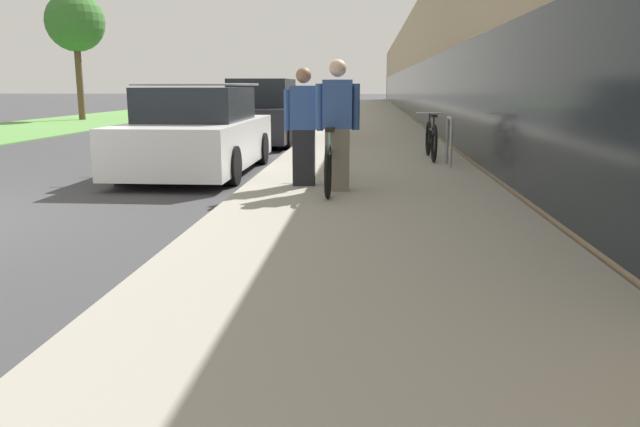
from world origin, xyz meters
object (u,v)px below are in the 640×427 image
vintage_roadster_curbside (263,115)px  street_tree_far (75,23)px  cruiser_bike_nearest (431,139)px  person_bystander (304,127)px  person_rider (337,126)px  tandem_bicycle (332,160)px  bike_rack_hoop (449,136)px  parked_sedan_curbside (198,134)px

vintage_roadster_curbside → street_tree_far: size_ratio=0.83×
street_tree_far → cruiser_bike_nearest: bearing=-46.8°
person_bystander → vintage_roadster_curbside: size_ratio=0.37×
person_rider → vintage_roadster_curbside: size_ratio=0.39×
person_bystander → street_tree_far: size_ratio=0.30×
tandem_bicycle → person_bystander: size_ratio=1.64×
person_rider → tandem_bicycle: bearing=103.7°
person_rider → vintage_roadster_curbside: bearing=106.4°
bike_rack_hoop → tandem_bicycle: bearing=-127.5°
person_bystander → cruiser_bike_nearest: bearing=58.4°
person_rider → vintage_roadster_curbside: 8.17m
vintage_roadster_curbside → person_rider: bearing=-73.6°
person_rider → bike_rack_hoop: 3.37m
tandem_bicycle → street_tree_far: street_tree_far is taller
tandem_bicycle → person_bystander: (-0.40, 0.07, 0.45)m
person_bystander → street_tree_far: street_tree_far is taller
parked_sedan_curbside → street_tree_far: 18.99m
person_rider → person_bystander: bearing=139.9°
person_rider → bike_rack_hoop: bearing=57.2°
cruiser_bike_nearest → vintage_roadster_curbside: 5.61m
person_bystander → street_tree_far: (-11.54, 17.93, 3.17)m
parked_sedan_curbside → vintage_roadster_curbside: (0.19, 5.56, 0.07)m
person_bystander → cruiser_bike_nearest: person_bystander is taller
person_bystander → vintage_roadster_curbside: 7.64m
cruiser_bike_nearest → parked_sedan_curbside: 4.38m
vintage_roadster_curbside → tandem_bicycle: bearing=-73.5°
tandem_bicycle → bike_rack_hoop: bearing=52.5°
tandem_bicycle → parked_sedan_curbside: (-2.41, 1.93, 0.19)m
parked_sedan_curbside → tandem_bicycle: bearing=-38.8°
cruiser_bike_nearest → vintage_roadster_curbside: vintage_roadster_curbside is taller
tandem_bicycle → parked_sedan_curbside: size_ratio=0.60×
cruiser_bike_nearest → tandem_bicycle: bearing=-115.9°
cruiser_bike_nearest → street_tree_far: street_tree_far is taller
cruiser_bike_nearest → vintage_roadster_curbside: (-3.91, 4.01, 0.26)m
person_rider → parked_sedan_curbside: person_rider is taller
vintage_roadster_curbside → cruiser_bike_nearest: bearing=-45.8°
tandem_bicycle → person_rider: size_ratio=1.55×
bike_rack_hoop → cruiser_bike_nearest: (-0.21, 1.00, -0.15)m
tandem_bicycle → cruiser_bike_nearest: bearing=64.1°
person_bystander → vintage_roadster_curbside: (-1.81, 7.42, -0.18)m
person_rider → parked_sedan_curbside: bearing=137.6°
vintage_roadster_curbside → parked_sedan_curbside: bearing=-92.0°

